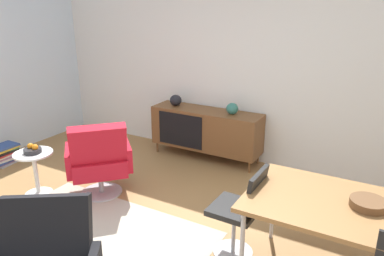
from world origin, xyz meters
TOP-DOWN VIEW (x-y plane):
  - ground_plane at (0.00, 0.00)m, footprint 8.32×8.32m
  - wall_back at (0.00, 2.60)m, footprint 6.80×0.12m
  - sideboard at (-0.45, 2.30)m, footprint 1.60×0.45m
  - vase_cobalt at (-0.05, 2.30)m, footprint 0.16×0.16m
  - vase_sculptural_dark at (-0.95, 2.30)m, footprint 0.17×0.17m
  - dining_table at (1.72, 0.49)m, footprint 1.60×0.90m
  - wooden_bowl_on_table at (1.79, 0.54)m, footprint 0.26×0.26m
  - dining_chair_near_window at (0.83, 0.49)m, footprint 0.43×0.41m
  - lounge_chair_red at (-0.99, 0.69)m, footprint 0.91×0.91m
  - side_table_round at (-1.69, 0.37)m, footprint 0.44×0.44m
  - fruit_bowl at (-1.69, 0.37)m, footprint 0.20×0.20m
  - magazine_stack at (-2.84, 0.72)m, footprint 0.33×0.40m
  - area_rug at (-0.49, -0.12)m, footprint 2.20×1.70m

SIDE VIEW (x-z plane):
  - ground_plane at x=0.00m, z-range 0.00..0.00m
  - area_rug at x=-0.49m, z-range 0.00..0.01m
  - magazine_stack at x=-2.84m, z-range 0.00..0.26m
  - side_table_round at x=-1.69m, z-range 0.06..0.58m
  - sideboard at x=-0.45m, z-range 0.08..0.80m
  - lounge_chair_red at x=-0.99m, z-range -0.01..0.94m
  - dining_chair_near_window at x=0.83m, z-range 0.04..0.90m
  - fruit_bowl at x=-1.69m, z-range 0.50..0.61m
  - dining_table at x=1.72m, z-range 0.33..1.07m
  - wooden_bowl_on_table at x=1.79m, z-range 0.74..0.80m
  - vase_cobalt at x=-0.05m, z-range 0.72..0.88m
  - vase_sculptural_dark at x=-0.95m, z-range 0.72..0.88m
  - wall_back at x=0.00m, z-range 0.00..2.80m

